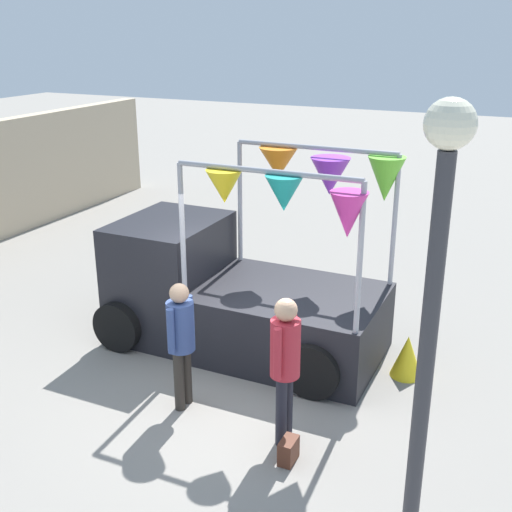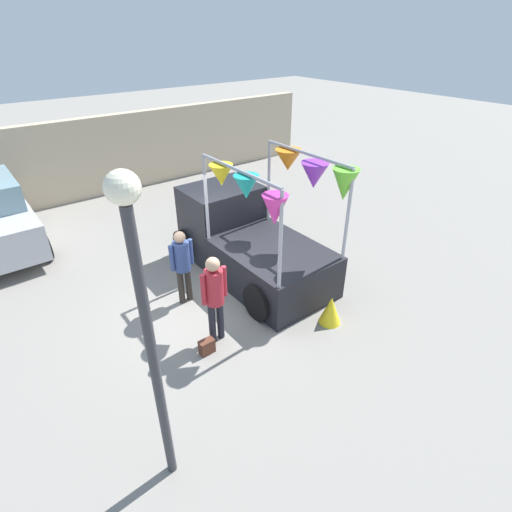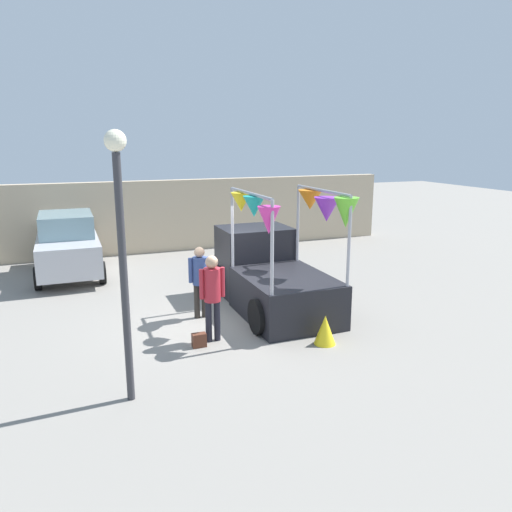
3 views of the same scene
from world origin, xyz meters
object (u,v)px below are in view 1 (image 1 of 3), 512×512
(handbag, at_px, (288,451))
(folded_kite_bundle_sunflower, at_px, (407,356))
(person_vendor, at_px, (181,334))
(street_lamp, at_px, (430,323))
(vendor_truck, at_px, (229,287))
(person_customer, at_px, (285,357))

(handbag, relative_size, folded_kite_bundle_sunflower, 0.47)
(person_vendor, bearing_deg, folded_kite_bundle_sunflower, -51.21)
(person_vendor, height_order, street_lamp, street_lamp)
(vendor_truck, bearing_deg, street_lamp, -137.72)
(vendor_truck, xyz_separation_m, street_lamp, (-3.86, -3.51, 1.81))
(street_lamp, distance_m, folded_kite_bundle_sunflower, 4.69)
(handbag, distance_m, folded_kite_bundle_sunflower, 2.53)
(person_vendor, distance_m, folded_kite_bundle_sunflower, 3.16)
(vendor_truck, xyz_separation_m, person_vendor, (-1.85, -0.28, 0.12))
(street_lamp, bearing_deg, person_customer, 43.60)
(person_vendor, xyz_separation_m, folded_kite_bundle_sunflower, (1.93, -2.40, -0.71))
(person_customer, xyz_separation_m, street_lamp, (-1.89, -1.80, 1.61))
(handbag, relative_size, street_lamp, 0.07)
(folded_kite_bundle_sunflower, bearing_deg, person_customer, 154.69)
(person_customer, relative_size, handbag, 6.41)
(person_customer, bearing_deg, vendor_truck, 40.96)
(handbag, xyz_separation_m, folded_kite_bundle_sunflower, (2.41, -0.77, 0.16))
(person_customer, distance_m, folded_kite_bundle_sunflower, 2.41)
(person_customer, relative_size, folded_kite_bundle_sunflower, 2.99)
(vendor_truck, bearing_deg, person_vendor, -171.29)
(vendor_truck, xyz_separation_m, handbag, (-2.32, -1.91, -0.75))
(vendor_truck, distance_m, person_vendor, 1.87)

